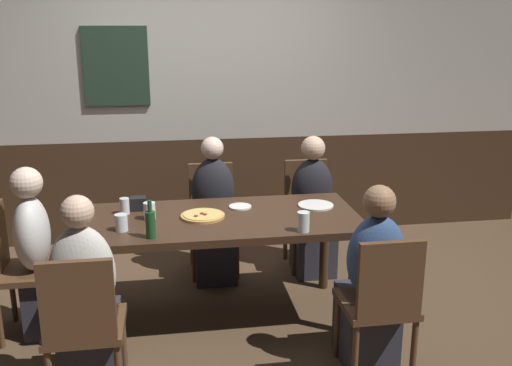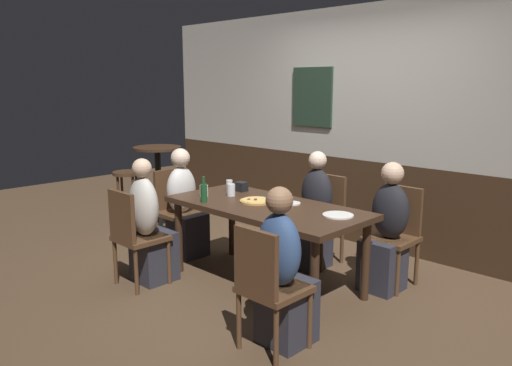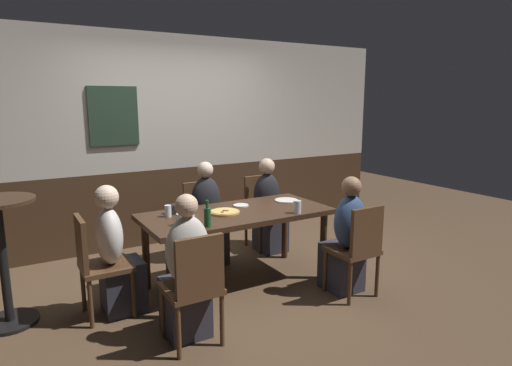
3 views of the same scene
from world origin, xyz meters
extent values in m
plane|color=#4C3826|center=(0.00, 0.00, 0.00)|extent=(12.00, 12.00, 0.00)
cube|color=#3D2819|center=(0.00, 1.65, 0.47)|extent=(6.40, 0.10, 0.95)
cube|color=#B7B2A8|center=(0.00, 1.65, 1.77)|extent=(6.40, 0.10, 1.65)
cube|color=#233828|center=(-0.76, 1.58, 1.62)|extent=(0.56, 0.03, 0.68)
cube|color=#382316|center=(0.00, 0.00, 0.71)|extent=(1.82, 0.85, 0.05)
cylinder|color=#382316|center=(-0.81, -0.35, 0.34)|extent=(0.07, 0.07, 0.69)
cylinder|color=#382316|center=(0.81, -0.35, 0.34)|extent=(0.07, 0.07, 0.69)
cylinder|color=#382316|center=(-0.81, 0.35, 0.34)|extent=(0.07, 0.07, 0.69)
cylinder|color=#382316|center=(0.81, 0.35, 0.34)|extent=(0.07, 0.07, 0.69)
cube|color=#513521|center=(-1.25, 0.00, 0.43)|extent=(0.40, 0.40, 0.04)
cylinder|color=#513521|center=(-1.08, 0.17, 0.21)|extent=(0.04, 0.04, 0.41)
cylinder|color=#513521|center=(-1.08, -0.17, 0.21)|extent=(0.04, 0.04, 0.41)
cylinder|color=#513521|center=(-1.42, 0.17, 0.21)|extent=(0.04, 0.04, 0.41)
cube|color=#513521|center=(0.80, 0.77, 0.43)|extent=(0.40, 0.40, 0.04)
cube|color=#513521|center=(0.80, 0.95, 0.67)|extent=(0.36, 0.04, 0.43)
cylinder|color=#513521|center=(0.97, 0.60, 0.21)|extent=(0.04, 0.04, 0.41)
cylinder|color=#513521|center=(0.63, 0.60, 0.21)|extent=(0.04, 0.04, 0.41)
cylinder|color=#513521|center=(0.97, 0.94, 0.21)|extent=(0.04, 0.04, 0.41)
cylinder|color=#513521|center=(0.63, 0.94, 0.21)|extent=(0.04, 0.04, 0.41)
cube|color=#513521|center=(-0.80, -0.77, 0.43)|extent=(0.40, 0.40, 0.04)
cube|color=#513521|center=(-0.80, -0.95, 0.67)|extent=(0.36, 0.04, 0.43)
cylinder|color=#513521|center=(-0.97, -0.60, 0.21)|extent=(0.04, 0.04, 0.41)
cylinder|color=#513521|center=(-0.63, -0.60, 0.21)|extent=(0.04, 0.04, 0.41)
cube|color=#513521|center=(0.00, 0.77, 0.43)|extent=(0.40, 0.40, 0.04)
cube|color=#513521|center=(0.00, 0.95, 0.67)|extent=(0.36, 0.04, 0.43)
cylinder|color=#513521|center=(0.17, 0.60, 0.21)|extent=(0.04, 0.04, 0.41)
cylinder|color=#513521|center=(-0.17, 0.60, 0.21)|extent=(0.04, 0.04, 0.41)
cylinder|color=#513521|center=(0.17, 0.94, 0.21)|extent=(0.04, 0.04, 0.41)
cylinder|color=#513521|center=(-0.17, 0.94, 0.21)|extent=(0.04, 0.04, 0.41)
cube|color=#513521|center=(0.80, -0.77, 0.43)|extent=(0.40, 0.40, 0.04)
cube|color=#513521|center=(0.80, -0.95, 0.67)|extent=(0.36, 0.04, 0.43)
cylinder|color=#513521|center=(0.63, -0.60, 0.21)|extent=(0.04, 0.04, 0.41)
cylinder|color=#513521|center=(0.97, -0.60, 0.21)|extent=(0.04, 0.04, 0.41)
cylinder|color=#513521|center=(0.63, -0.94, 0.21)|extent=(0.04, 0.04, 0.41)
cylinder|color=#513521|center=(0.97, -0.94, 0.21)|extent=(0.04, 0.04, 0.41)
cube|color=#2D2D38|center=(-1.12, 0.00, 0.23)|extent=(0.34, 0.32, 0.45)
ellipsoid|color=silver|center=(-1.21, 0.00, 0.69)|extent=(0.22, 0.34, 0.49)
sphere|color=beige|center=(-1.21, 0.00, 1.03)|extent=(0.20, 0.20, 0.20)
cube|color=#2D2D38|center=(0.80, 0.64, 0.23)|extent=(0.32, 0.34, 0.45)
ellipsoid|color=black|center=(0.80, 0.73, 0.69)|extent=(0.34, 0.22, 0.49)
sphere|color=#DBB293|center=(0.80, 0.73, 1.03)|extent=(0.19, 0.19, 0.19)
cube|color=#2D2D38|center=(-0.80, -0.64, 0.23)|extent=(0.32, 0.34, 0.45)
ellipsoid|color=beige|center=(-0.80, -0.73, 0.71)|extent=(0.34, 0.22, 0.53)
sphere|color=#DBB293|center=(-0.80, -0.73, 1.06)|extent=(0.17, 0.17, 0.17)
cube|color=#2D2D38|center=(0.00, 0.64, 0.23)|extent=(0.32, 0.34, 0.45)
ellipsoid|color=black|center=(0.00, 0.73, 0.71)|extent=(0.34, 0.22, 0.52)
sphere|color=beige|center=(0.00, 0.73, 1.05)|extent=(0.18, 0.18, 0.18)
cube|color=#2D2D38|center=(0.80, -0.64, 0.23)|extent=(0.32, 0.34, 0.45)
ellipsoid|color=#334C7A|center=(0.80, -0.73, 0.70)|extent=(0.34, 0.22, 0.50)
sphere|color=#936B4C|center=(0.80, -0.73, 1.03)|extent=(0.18, 0.18, 0.18)
cylinder|color=tan|center=(-0.13, 0.01, 0.75)|extent=(0.29, 0.29, 0.02)
cylinder|color=#DBB760|center=(-0.13, 0.01, 0.76)|extent=(0.26, 0.26, 0.01)
cylinder|color=maroon|center=(-0.17, -0.04, 0.77)|extent=(0.03, 0.03, 0.00)
cylinder|color=maroon|center=(-0.13, 0.01, 0.77)|extent=(0.03, 0.03, 0.00)
cylinder|color=maroon|center=(-0.11, -0.01, 0.77)|extent=(0.03, 0.03, 0.00)
cylinder|color=silver|center=(-0.64, -0.17, 0.79)|extent=(0.08, 0.08, 0.11)
cylinder|color=#C6842D|center=(-0.64, -0.17, 0.77)|extent=(0.07, 0.07, 0.07)
cylinder|color=silver|center=(-0.47, 0.02, 0.80)|extent=(0.08, 0.08, 0.11)
cylinder|color=#331E14|center=(-0.47, 0.02, 0.77)|extent=(0.07, 0.07, 0.06)
cylinder|color=silver|center=(0.47, -0.35, 0.80)|extent=(0.08, 0.08, 0.12)
cylinder|color=gold|center=(0.47, -0.35, 0.77)|extent=(0.07, 0.07, 0.05)
cylinder|color=silver|center=(-0.64, 0.16, 0.80)|extent=(0.06, 0.06, 0.11)
cylinder|color=#C6842D|center=(-0.64, 0.16, 0.78)|extent=(0.06, 0.06, 0.09)
cylinder|color=#194723|center=(-0.46, -0.32, 0.82)|extent=(0.06, 0.06, 0.16)
cylinder|color=#194723|center=(-0.46, -0.32, 0.94)|extent=(0.03, 0.03, 0.07)
cylinder|color=white|center=(0.67, 0.13, 0.75)|extent=(0.25, 0.25, 0.01)
cylinder|color=white|center=(0.14, 0.18, 0.75)|extent=(0.16, 0.16, 0.01)
cube|color=black|center=(-0.55, 0.24, 0.79)|extent=(0.11, 0.09, 0.09)
camera|label=1|loc=(-0.33, -3.55, 1.96)|focal=39.72mm
camera|label=2|loc=(2.91, -3.10, 1.78)|focal=35.14mm
camera|label=3|loc=(-1.93, -3.59, 1.81)|focal=30.32mm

